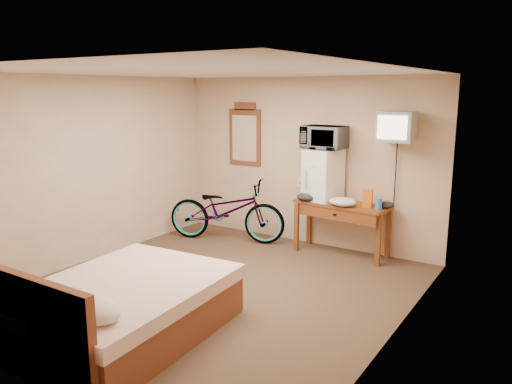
# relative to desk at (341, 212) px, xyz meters

# --- Properties ---
(room) EXTENTS (4.60, 4.64, 2.50)m
(room) POSITION_rel_desk_xyz_m (-0.72, -2.00, 0.62)
(room) COLOR #413320
(room) RESTS_ON ground
(desk) EXTENTS (1.37, 0.63, 0.75)m
(desk) POSITION_rel_desk_xyz_m (0.00, 0.00, 0.00)
(desk) COLOR brown
(desk) RESTS_ON floor
(mini_fridge) EXTENTS (0.54, 0.53, 0.74)m
(mini_fridge) POSITION_rel_desk_xyz_m (-0.32, 0.05, 0.49)
(mini_fridge) COLOR white
(mini_fridge) RESTS_ON desk
(microwave) EXTENTS (0.59, 0.40, 0.33)m
(microwave) POSITION_rel_desk_xyz_m (-0.32, 0.05, 1.02)
(microwave) COLOR white
(microwave) RESTS_ON mini_fridge
(snack_bag) EXTENTS (0.13, 0.08, 0.25)m
(snack_bag) POSITION_rel_desk_xyz_m (0.39, -0.02, 0.25)
(snack_bag) COLOR #DB5D13
(snack_bag) RESTS_ON desk
(blue_cup) EXTENTS (0.09, 0.09, 0.15)m
(blue_cup) POSITION_rel_desk_xyz_m (0.56, -0.07, 0.20)
(blue_cup) COLOR blue
(blue_cup) RESTS_ON desk
(cloth_cream) EXTENTS (0.38, 0.29, 0.12)m
(cloth_cream) POSITION_rel_desk_xyz_m (0.08, -0.14, 0.18)
(cloth_cream) COLOR beige
(cloth_cream) RESTS_ON desk
(cloth_dark_a) EXTENTS (0.29, 0.22, 0.11)m
(cloth_dark_a) POSITION_rel_desk_xyz_m (-0.49, -0.12, 0.18)
(cloth_dark_a) COLOR black
(cloth_dark_a) RESTS_ON desk
(cloth_dark_b) EXTENTS (0.20, 0.17, 0.09)m
(cloth_dark_b) POSITION_rel_desk_xyz_m (0.63, 0.06, 0.17)
(cloth_dark_b) COLOR black
(cloth_dark_b) RESTS_ON desk
(crt_television) EXTENTS (0.46, 0.57, 0.39)m
(crt_television) POSITION_rel_desk_xyz_m (0.71, 0.02, 1.22)
(crt_television) COLOR black
(crt_television) RESTS_ON room
(wall_mirror) EXTENTS (0.58, 0.04, 0.99)m
(wall_mirror) POSITION_rel_desk_xyz_m (-1.80, 0.27, 0.97)
(wall_mirror) COLOR brown
(wall_mirror) RESTS_ON room
(bicycle) EXTENTS (1.95, 1.18, 0.97)m
(bicycle) POSITION_rel_desk_xyz_m (-1.76, -0.31, -0.14)
(bicycle) COLOR black
(bicycle) RESTS_ON floor
(bed) EXTENTS (1.64, 2.09, 0.90)m
(bed) POSITION_rel_desk_xyz_m (-0.79, -3.38, -0.33)
(bed) COLOR brown
(bed) RESTS_ON floor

